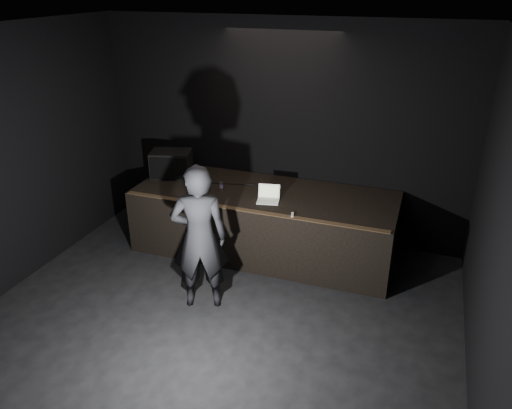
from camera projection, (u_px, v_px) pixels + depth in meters
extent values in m
plane|color=black|center=(188.00, 361.00, 5.70)|extent=(7.00, 7.00, 0.00)
cube|color=black|center=(281.00, 131.00, 7.98)|extent=(6.00, 0.10, 3.50)
cube|color=black|center=(506.00, 280.00, 4.06)|extent=(0.10, 7.00, 3.50)
cube|color=black|center=(164.00, 41.00, 4.25)|extent=(6.00, 7.00, 0.04)
cube|color=black|center=(265.00, 222.00, 7.84)|extent=(4.00, 1.50, 1.00)
cube|color=brown|center=(249.00, 211.00, 7.02)|extent=(3.92, 0.10, 0.01)
cube|color=black|center=(171.00, 164.00, 8.18)|extent=(0.74, 0.61, 0.43)
cube|color=black|center=(168.00, 169.00, 7.96)|extent=(0.58, 0.19, 0.37)
cylinder|color=black|center=(229.00, 184.00, 7.93)|extent=(0.82, 0.19, 0.02)
cube|color=white|center=(268.00, 202.00, 7.29)|extent=(0.35, 0.28, 0.02)
cube|color=silver|center=(268.00, 201.00, 7.29)|extent=(0.29, 0.18, 0.00)
cube|color=white|center=(269.00, 191.00, 7.38)|extent=(0.32, 0.13, 0.20)
cube|color=#C5E543|center=(269.00, 191.00, 7.37)|extent=(0.28, 0.10, 0.16)
cylinder|color=silver|center=(221.00, 186.00, 7.66)|extent=(0.06, 0.06, 0.14)
cylinder|color=#291B98|center=(221.00, 186.00, 7.66)|extent=(0.06, 0.06, 0.06)
cylinder|color=maroon|center=(221.00, 188.00, 7.67)|extent=(0.06, 0.06, 0.01)
cylinder|color=white|center=(262.00, 186.00, 7.72)|extent=(0.09, 0.09, 0.11)
cube|color=silver|center=(292.00, 215.00, 6.87)|extent=(0.06, 0.14, 0.03)
imported|color=black|center=(199.00, 238.00, 6.32)|extent=(0.84, 0.70, 1.97)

